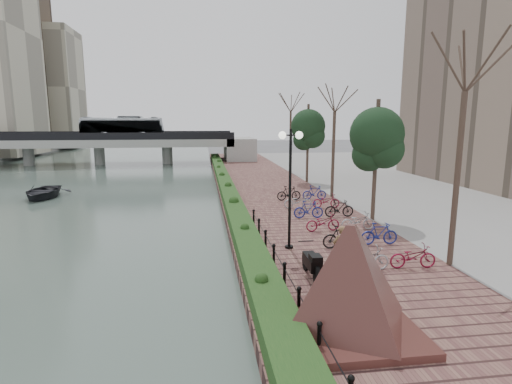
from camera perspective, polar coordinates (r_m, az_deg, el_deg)
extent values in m
plane|color=#59595B|center=(12.81, -1.44, -17.20)|extent=(220.00, 220.00, 0.00)
cube|color=#4A5C53|center=(39.28, -28.13, 0.35)|extent=(30.00, 130.00, 0.02)
cube|color=brown|center=(29.81, 2.53, -0.75)|extent=(8.00, 75.00, 0.50)
cube|color=gray|center=(36.22, 28.30, -0.02)|extent=(24.00, 75.00, 0.50)
cube|color=#163C16|center=(31.77, -4.31, 0.92)|extent=(1.10, 56.00, 0.60)
cylinder|color=black|center=(10.06, 9.02, -20.00)|extent=(0.10, 0.10, 0.70)
cylinder|color=black|center=(11.77, 6.14, -15.23)|extent=(0.10, 0.10, 0.70)
cylinder|color=black|center=(13.55, 4.09, -11.67)|extent=(0.10, 0.10, 0.70)
cylinder|color=black|center=(15.39, 2.56, -8.94)|extent=(0.10, 0.10, 0.70)
cylinder|color=black|center=(17.27, 1.38, -6.80)|extent=(0.10, 0.10, 0.70)
cylinder|color=black|center=(19.17, 0.43, -5.07)|extent=(0.10, 0.10, 0.70)
cylinder|color=black|center=(21.09, -0.34, -3.66)|extent=(0.10, 0.10, 0.70)
cube|color=#421C1D|center=(11.27, 12.80, -18.07)|extent=(3.43, 3.43, 0.20)
pyramid|color=#421C1D|center=(10.68, 13.10, -11.37)|extent=(4.80, 4.80, 2.62)
cylinder|color=black|center=(16.74, 4.87, 0.28)|extent=(0.12, 0.12, 5.05)
cylinder|color=black|center=(16.50, 4.99, 8.09)|extent=(0.70, 0.06, 0.06)
sphere|color=white|center=(16.43, 3.79, 8.10)|extent=(0.32, 0.32, 0.32)
sphere|color=white|center=(16.58, 6.18, 8.08)|extent=(0.32, 0.32, 0.32)
imported|color=brown|center=(14.60, 12.04, -8.05)|extent=(0.68, 0.49, 1.76)
imported|color=#A0A0A4|center=(15.31, 15.30, -9.01)|extent=(0.60, 1.71, 0.90)
imported|color=black|center=(17.60, 12.01, -6.18)|extent=(0.47, 1.66, 1.00)
imported|color=maroon|center=(19.99, 9.51, -4.28)|extent=(0.60, 1.71, 0.90)
imported|color=navy|center=(22.40, 7.56, -2.53)|extent=(0.47, 1.66, 1.00)
imported|color=#A0A0A4|center=(24.87, 5.99, -1.34)|extent=(0.60, 1.71, 0.90)
imported|color=black|center=(27.35, 4.72, -0.17)|extent=(0.47, 1.66, 1.00)
imported|color=maroon|center=(16.08, 21.28, -8.43)|extent=(0.60, 1.71, 0.90)
imported|color=navy|center=(18.27, 17.36, -5.82)|extent=(0.47, 1.66, 1.00)
imported|color=#A0A0A4|center=(20.58, 14.32, -4.03)|extent=(0.60, 1.71, 0.90)
imported|color=black|center=(22.94, 11.91, -2.36)|extent=(0.47, 1.66, 1.00)
imported|color=maroon|center=(25.35, 9.95, -1.22)|extent=(0.60, 1.71, 0.90)
imported|color=navy|center=(27.79, 8.34, -0.08)|extent=(0.47, 1.66, 1.00)
cube|color=#989893|center=(58.04, -21.57, 6.60)|extent=(36.00, 8.00, 1.00)
cube|color=black|center=(54.22, -22.61, 7.34)|extent=(36.00, 0.15, 0.90)
cube|color=black|center=(61.80, -20.77, 7.71)|extent=(36.00, 0.15, 0.90)
cylinder|color=#989893|center=(60.92, -29.72, 4.46)|extent=(1.40, 1.40, 2.50)
cylinder|color=#989893|center=(58.16, -21.45, 4.88)|extent=(1.40, 1.40, 2.50)
cylinder|color=#989893|center=(56.70, -12.56, 5.23)|extent=(1.40, 1.40, 2.50)
imported|color=white|center=(57.29, -18.51, 8.75)|extent=(2.52, 10.77, 3.00)
imported|color=#222328|center=(34.81, -28.21, 0.05)|extent=(3.42, 4.74, 0.97)
cube|color=#BAB39B|center=(96.91, -27.57, 12.95)|extent=(12.00, 12.00, 24.00)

